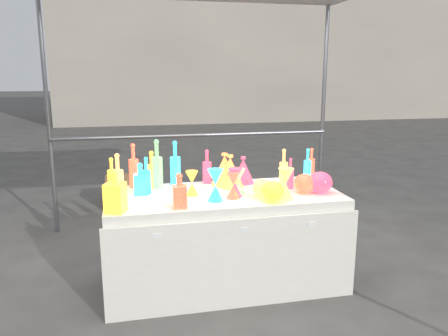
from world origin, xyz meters
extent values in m
plane|color=#605E59|center=(0.00, 0.00, 0.00)|extent=(80.00, 80.00, 0.00)
cylinder|color=gray|center=(-1.50, 1.50, 1.20)|extent=(0.04, 0.04, 2.40)
cylinder|color=gray|center=(1.50, 1.50, 1.20)|extent=(0.04, 0.04, 2.40)
cylinder|color=gray|center=(0.00, 1.47, 1.00)|extent=(3.00, 0.04, 0.04)
cube|color=white|center=(0.00, 0.00, 0.38)|extent=(1.80, 0.80, 0.75)
cube|color=white|center=(0.00, -0.42, 0.34)|extent=(1.84, 0.02, 0.68)
cube|color=white|center=(-0.55, -0.43, 0.60)|extent=(0.06, 0.00, 0.03)
cube|color=white|center=(0.05, -0.43, 0.60)|extent=(0.06, 0.00, 0.03)
cube|color=white|center=(0.55, -0.43, 0.60)|extent=(0.06, 0.00, 0.03)
cube|color=beige|center=(4.00, 14.00, 3.00)|extent=(14.00, 6.00, 6.00)
cube|color=#9F7048|center=(-0.76, 2.27, 0.19)|extent=(0.54, 0.40, 0.39)
cube|color=#9F7048|center=(0.45, 2.79, 0.03)|extent=(0.90, 0.79, 0.06)
camera|label=1|loc=(-0.70, -3.20, 1.67)|focal=35.00mm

